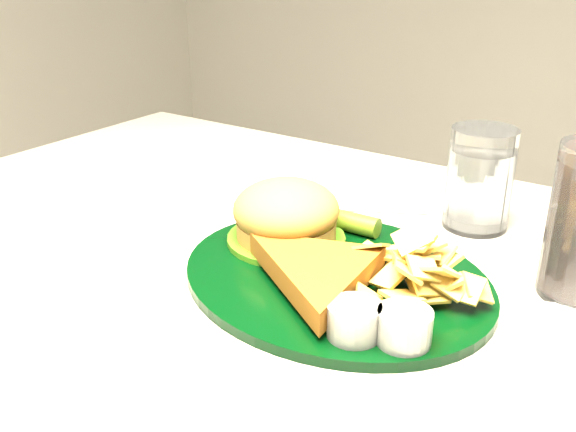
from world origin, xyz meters
TOP-DOWN VIEW (x-y plane):
  - dinner_plate at (0.03, 0.00)m, footprint 0.36×0.31m
  - water_glass at (0.10, 0.21)m, footprint 0.09×0.09m
  - ramekin at (-0.29, 0.16)m, footprint 0.04×0.04m
  - wrapped_straw at (-0.05, 0.17)m, footprint 0.21×0.15m

SIDE VIEW (x-z plane):
  - wrapped_straw at x=-0.05m, z-range 0.75..0.76m
  - ramekin at x=-0.29m, z-range 0.75..0.78m
  - dinner_plate at x=0.03m, z-range 0.75..0.82m
  - water_glass at x=0.10m, z-range 0.75..0.87m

